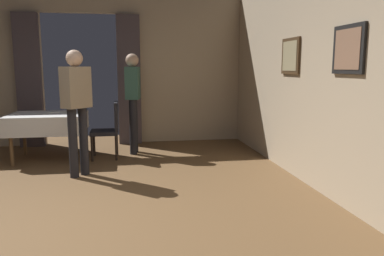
# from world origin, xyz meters

# --- Properties ---
(ground) EXTENTS (10.08, 10.08, 0.00)m
(ground) POSITION_xyz_m (0.00, 0.00, 0.00)
(ground) COLOR brown
(wall_right) EXTENTS (0.16, 8.40, 3.00)m
(wall_right) POSITION_xyz_m (3.20, 0.00, 1.50)
(wall_right) COLOR tan
(wall_right) RESTS_ON ground
(wall_back) EXTENTS (6.40, 0.27, 3.00)m
(wall_back) POSITION_xyz_m (0.00, 4.18, 1.51)
(wall_back) COLOR tan
(wall_back) RESTS_ON ground
(dining_table_mid) EXTENTS (1.18, 1.00, 0.75)m
(dining_table_mid) POSITION_xyz_m (-0.40, 2.95, 0.65)
(dining_table_mid) COLOR brown
(dining_table_mid) RESTS_ON ground
(chair_mid_right) EXTENTS (0.45, 0.44, 0.93)m
(chair_mid_right) POSITION_xyz_m (0.57, 2.86, 0.52)
(chair_mid_right) COLOR black
(chair_mid_right) RESTS_ON ground
(flower_vase_mid) EXTENTS (0.07, 0.07, 0.21)m
(flower_vase_mid) POSITION_xyz_m (-0.01, 3.26, 0.86)
(flower_vase_mid) COLOR silver
(flower_vase_mid) RESTS_ON dining_table_mid
(plate_mid_b) EXTENTS (0.22, 0.22, 0.01)m
(plate_mid_b) POSITION_xyz_m (-0.33, 3.15, 0.76)
(plate_mid_b) COLOR white
(plate_mid_b) RESTS_ON dining_table_mid
(person_waiter_by_doorway) EXTENTS (0.27, 0.39, 1.72)m
(person_waiter_by_doorway) POSITION_xyz_m (0.97, 3.17, 1.02)
(person_waiter_by_doorway) COLOR black
(person_waiter_by_doorway) RESTS_ON ground
(person_diner_standing_aside) EXTENTS (0.41, 0.41, 1.72)m
(person_diner_standing_aside) POSITION_xyz_m (0.20, 1.86, 1.02)
(person_diner_standing_aside) COLOR black
(person_diner_standing_aside) RESTS_ON ground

